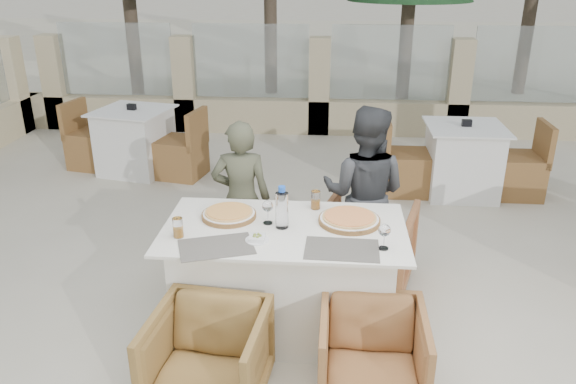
# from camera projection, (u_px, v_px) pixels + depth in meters

# --- Properties ---
(ground) EXTENTS (80.00, 80.00, 0.00)m
(ground) POSITION_uv_depth(u_px,v_px,m) (300.00, 320.00, 4.04)
(ground) COLOR beige
(ground) RESTS_ON ground
(sand_patch) EXTENTS (30.00, 16.00, 0.01)m
(sand_patch) POSITION_uv_depth(u_px,v_px,m) (327.00, 47.00, 16.94)
(sand_patch) COLOR beige
(sand_patch) RESTS_ON ground
(perimeter_wall_far) EXTENTS (10.00, 0.34, 1.60)m
(perimeter_wall_far) POSITION_uv_depth(u_px,v_px,m) (320.00, 79.00, 8.16)
(perimeter_wall_far) COLOR tan
(perimeter_wall_far) RESTS_ON ground
(dining_table) EXTENTS (1.60, 0.90, 0.77)m
(dining_table) POSITION_uv_depth(u_px,v_px,m) (285.00, 278.00, 3.83)
(dining_table) COLOR white
(dining_table) RESTS_ON ground
(placemat_near_left) EXTENTS (0.52, 0.43, 0.00)m
(placemat_near_left) POSITION_uv_depth(u_px,v_px,m) (216.00, 247.00, 3.43)
(placemat_near_left) COLOR #635D55
(placemat_near_left) RESTS_ON dining_table
(placemat_near_right) EXTENTS (0.46, 0.31, 0.00)m
(placemat_near_right) POSITION_uv_depth(u_px,v_px,m) (342.00, 249.00, 3.41)
(placemat_near_right) COLOR #5E5950
(placemat_near_right) RESTS_ON dining_table
(pizza_left) EXTENTS (0.49, 0.49, 0.05)m
(pizza_left) POSITION_uv_depth(u_px,v_px,m) (229.00, 214.00, 3.83)
(pizza_left) COLOR orange
(pizza_left) RESTS_ON dining_table
(pizza_right) EXTENTS (0.50, 0.50, 0.05)m
(pizza_right) POSITION_uv_depth(u_px,v_px,m) (349.00, 219.00, 3.75)
(pizza_right) COLOR #E8501F
(pizza_right) RESTS_ON dining_table
(water_bottle) EXTENTS (0.10, 0.10, 0.29)m
(water_bottle) POSITION_uv_depth(u_px,v_px,m) (282.00, 207.00, 3.64)
(water_bottle) COLOR #C2E3FF
(water_bottle) RESTS_ON dining_table
(wine_glass_centre) EXTENTS (0.09, 0.09, 0.18)m
(wine_glass_centre) POSITION_uv_depth(u_px,v_px,m) (268.00, 211.00, 3.71)
(wine_glass_centre) COLOR white
(wine_glass_centre) RESTS_ON dining_table
(wine_glass_corner) EXTENTS (0.08, 0.08, 0.18)m
(wine_glass_corner) POSITION_uv_depth(u_px,v_px,m) (384.00, 235.00, 3.38)
(wine_glass_corner) COLOR white
(wine_glass_corner) RESTS_ON dining_table
(beer_glass_left) EXTENTS (0.08, 0.08, 0.13)m
(beer_glass_left) POSITION_uv_depth(u_px,v_px,m) (178.00, 227.00, 3.54)
(beer_glass_left) COLOR orange
(beer_glass_left) RESTS_ON dining_table
(beer_glass_right) EXTENTS (0.08, 0.08, 0.13)m
(beer_glass_right) POSITION_uv_depth(u_px,v_px,m) (316.00, 200.00, 3.95)
(beer_glass_right) COLOR #C7751C
(beer_glass_right) RESTS_ON dining_table
(olive_dish) EXTENTS (0.13, 0.13, 0.04)m
(olive_dish) POSITION_uv_depth(u_px,v_px,m) (257.00, 237.00, 3.50)
(olive_dish) COLOR white
(olive_dish) RESTS_ON dining_table
(armchair_far_left) EXTENTS (0.64, 0.66, 0.53)m
(armchair_far_left) POSITION_uv_depth(u_px,v_px,m) (246.00, 239.00, 4.64)
(armchair_far_left) COLOR olive
(armchair_far_left) RESTS_ON ground
(armchair_far_right) EXTENTS (0.87, 0.88, 0.65)m
(armchair_far_right) POSITION_uv_depth(u_px,v_px,m) (367.00, 245.00, 4.41)
(armchair_far_right) COLOR #9A6038
(armchair_far_right) RESTS_ON ground
(armchair_near_left) EXTENTS (0.70, 0.72, 0.59)m
(armchair_near_left) POSITION_uv_depth(u_px,v_px,m) (208.00, 360.00, 3.18)
(armchair_near_left) COLOR olive
(armchair_near_left) RESTS_ON ground
(armchair_near_right) EXTENTS (0.61, 0.63, 0.57)m
(armchair_near_right) POSITION_uv_depth(u_px,v_px,m) (372.00, 356.00, 3.23)
(armchair_near_right) COLOR #956236
(armchair_near_right) RESTS_ON ground
(diner_left) EXTENTS (0.49, 0.34, 1.28)m
(diner_left) POSITION_uv_depth(u_px,v_px,m) (241.00, 199.00, 4.45)
(diner_left) COLOR #4C4E39
(diner_left) RESTS_ON ground
(diner_right) EXTENTS (0.80, 0.69, 1.41)m
(diner_right) POSITION_uv_depth(u_px,v_px,m) (364.00, 194.00, 4.39)
(diner_right) COLOR #383A3D
(diner_right) RESTS_ON ground
(bg_table_a) EXTENTS (1.77, 1.14, 0.77)m
(bg_table_a) POSITION_uv_depth(u_px,v_px,m) (135.00, 141.00, 6.76)
(bg_table_a) COLOR silver
(bg_table_a) RESTS_ON ground
(bg_table_b) EXTENTS (1.64, 0.83, 0.77)m
(bg_table_b) POSITION_uv_depth(u_px,v_px,m) (462.00, 160.00, 6.10)
(bg_table_b) COLOR white
(bg_table_b) RESTS_ON ground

